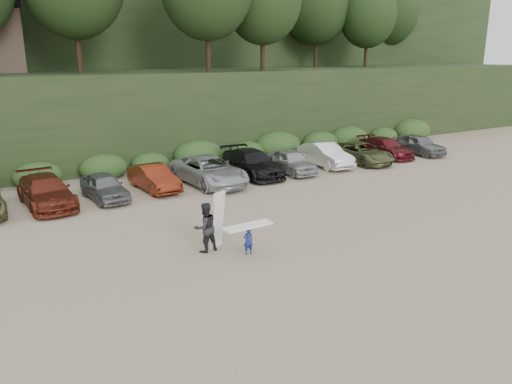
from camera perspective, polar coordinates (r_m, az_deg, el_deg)
ground at (r=21.05m, az=7.59°, el=-4.76°), size 120.00×120.00×0.00m
hillside_backdrop at (r=52.82m, az=-18.70°, el=19.15°), size 90.00×41.50×28.00m
parked_cars at (r=28.66m, az=-6.12°, el=2.35°), size 36.68×6.15×1.58m
child_surfer at (r=18.56m, az=-0.91°, el=-4.86°), size 1.96×0.64×1.16m
adult_surfer at (r=18.89m, az=-5.69°, el=-3.96°), size 1.42×0.83×2.26m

